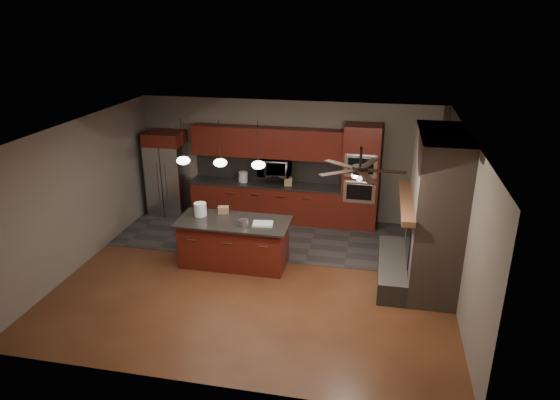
% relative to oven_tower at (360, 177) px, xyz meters
% --- Properties ---
extents(ground, '(7.00, 7.00, 0.00)m').
position_rel_oven_tower_xyz_m(ground, '(-1.70, -2.69, -1.19)').
color(ground, brown).
rests_on(ground, ground).
extents(ceiling, '(7.00, 6.00, 0.02)m').
position_rel_oven_tower_xyz_m(ceiling, '(-1.70, -2.69, 1.61)').
color(ceiling, white).
rests_on(ceiling, back_wall).
extents(back_wall, '(7.00, 0.02, 2.80)m').
position_rel_oven_tower_xyz_m(back_wall, '(-1.70, 0.31, 0.21)').
color(back_wall, '#6B6055').
rests_on(back_wall, ground).
extents(right_wall, '(0.02, 6.00, 2.80)m').
position_rel_oven_tower_xyz_m(right_wall, '(1.80, -2.69, 0.21)').
color(right_wall, '#6B6055').
rests_on(right_wall, ground).
extents(left_wall, '(0.02, 6.00, 2.80)m').
position_rel_oven_tower_xyz_m(left_wall, '(-5.20, -2.69, 0.21)').
color(left_wall, '#6B6055').
rests_on(left_wall, ground).
extents(slate_tile_patch, '(7.00, 2.40, 0.01)m').
position_rel_oven_tower_xyz_m(slate_tile_patch, '(-1.70, -0.89, -1.19)').
color(slate_tile_patch, '#383533').
rests_on(slate_tile_patch, ground).
extents(fireplace_column, '(1.30, 2.10, 2.80)m').
position_rel_oven_tower_xyz_m(fireplace_column, '(1.34, -2.29, 0.11)').
color(fireplace_column, '#755F54').
rests_on(fireplace_column, ground).
extents(back_cabinetry, '(3.59, 0.64, 2.20)m').
position_rel_oven_tower_xyz_m(back_cabinetry, '(-2.18, 0.05, -0.30)').
color(back_cabinetry, maroon).
rests_on(back_cabinetry, ground).
extents(oven_tower, '(0.80, 0.63, 2.38)m').
position_rel_oven_tower_xyz_m(oven_tower, '(0.00, 0.00, 0.00)').
color(oven_tower, maroon).
rests_on(oven_tower, ground).
extents(microwave, '(0.73, 0.41, 0.50)m').
position_rel_oven_tower_xyz_m(microwave, '(-1.98, 0.06, 0.11)').
color(microwave, silver).
rests_on(microwave, back_cabinetry).
extents(refrigerator, '(0.86, 0.75, 2.03)m').
position_rel_oven_tower_xyz_m(refrigerator, '(-4.59, -0.07, -0.18)').
color(refrigerator, silver).
rests_on(refrigerator, ground).
extents(kitchen_island, '(2.17, 1.00, 0.92)m').
position_rel_oven_tower_xyz_m(kitchen_island, '(-2.28, -2.33, -0.73)').
color(kitchen_island, maroon).
rests_on(kitchen_island, ground).
extents(white_bucket, '(0.32, 0.32, 0.26)m').
position_rel_oven_tower_xyz_m(white_bucket, '(-2.98, -2.21, -0.14)').
color(white_bucket, white).
rests_on(white_bucket, kitchen_island).
extents(paint_can, '(0.25, 0.25, 0.13)m').
position_rel_oven_tower_xyz_m(paint_can, '(-2.02, -2.53, -0.21)').
color(paint_can, '#A7A7AB').
rests_on(paint_can, kitchen_island).
extents(paint_tray, '(0.41, 0.31, 0.04)m').
position_rel_oven_tower_xyz_m(paint_tray, '(-1.68, -2.40, -0.25)').
color(paint_tray, silver).
rests_on(paint_tray, kitchen_island).
extents(cardboard_box, '(0.24, 0.20, 0.13)m').
position_rel_oven_tower_xyz_m(cardboard_box, '(-2.58, -1.99, -0.21)').
color(cardboard_box, '#96694D').
rests_on(cardboard_box, kitchen_island).
extents(counter_bucket, '(0.27, 0.27, 0.24)m').
position_rel_oven_tower_xyz_m(counter_bucket, '(-2.73, 0.01, -0.17)').
color(counter_bucket, silver).
rests_on(counter_bucket, back_cabinetry).
extents(counter_box, '(0.19, 0.16, 0.19)m').
position_rel_oven_tower_xyz_m(counter_box, '(-1.64, -0.04, -0.20)').
color(counter_box, '#A27B53').
rests_on(counter_box, back_cabinetry).
extents(pendant_left, '(0.26, 0.26, 0.92)m').
position_rel_oven_tower_xyz_m(pendant_left, '(-3.35, -1.99, 0.77)').
color(pendant_left, black).
rests_on(pendant_left, ceiling).
extents(pendant_center, '(0.26, 0.26, 0.92)m').
position_rel_oven_tower_xyz_m(pendant_center, '(-2.60, -1.99, 0.77)').
color(pendant_center, black).
rests_on(pendant_center, ceiling).
extents(pendant_right, '(0.26, 0.26, 0.92)m').
position_rel_oven_tower_xyz_m(pendant_right, '(-1.85, -1.99, 0.77)').
color(pendant_right, black).
rests_on(pendant_right, ceiling).
extents(ceiling_fan, '(1.27, 1.33, 0.41)m').
position_rel_oven_tower_xyz_m(ceiling_fan, '(0.10, -3.49, 1.27)').
color(ceiling_fan, black).
rests_on(ceiling_fan, ceiling).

